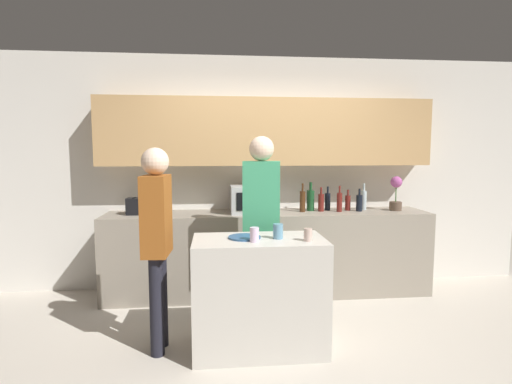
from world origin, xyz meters
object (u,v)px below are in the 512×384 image
(microwave, at_px, (254,199))
(person_left, at_px, (157,232))
(plate_on_island, at_px, (244,237))
(potted_plant, at_px, (396,193))
(bottle_6, at_px, (359,203))
(cup_2, at_px, (278,231))
(cup_0, at_px, (308,235))
(bottle_0, at_px, (302,201))
(bottle_7, at_px, (364,200))
(bottle_1, at_px, (311,200))
(cup_1, at_px, (254,235))
(bottle_5, at_px, (348,202))
(bottle_2, at_px, (321,202))
(person_center, at_px, (262,212))
(toaster, at_px, (139,206))
(bottle_3, at_px, (328,201))
(bottle_4, at_px, (339,202))

(microwave, relative_size, person_left, 0.32)
(plate_on_island, bearing_deg, potted_plant, 33.86)
(bottle_6, bearing_deg, person_left, -150.21)
(bottle_6, height_order, cup_2, bottle_6)
(bottle_6, relative_size, cup_0, 2.61)
(bottle_0, xyz_separation_m, bottle_7, (0.74, 0.08, -0.01))
(microwave, bearing_deg, bottle_1, 7.06)
(bottle_6, bearing_deg, cup_1, -134.50)
(bottle_6, xyz_separation_m, person_left, (-2.09, -1.20, -0.05))
(cup_0, relative_size, cup_1, 0.87)
(potted_plant, distance_m, bottle_5, 0.56)
(bottle_2, bearing_deg, potted_plant, -1.32)
(bottle_5, height_order, bottle_7, bottle_7)
(bottle_2, height_order, person_left, person_left)
(microwave, distance_m, cup_1, 1.38)
(potted_plant, bearing_deg, cup_2, -140.92)
(microwave, height_order, person_center, person_center)
(cup_0, bearing_deg, toaster, 138.02)
(bottle_7, xyz_separation_m, person_left, (-2.18, -1.30, -0.07))
(cup_2, bearing_deg, bottle_2, 61.74)
(toaster, height_order, bottle_3, bottle_3)
(bottle_2, distance_m, bottle_6, 0.44)
(cup_0, bearing_deg, bottle_5, 60.80)
(bottle_5, xyz_separation_m, person_center, (-1.09, -0.78, 0.03))
(bottle_0, relative_size, bottle_3, 1.18)
(toaster, xyz_separation_m, bottle_2, (2.02, 0.02, 0.01))
(bottle_2, xyz_separation_m, person_left, (-1.66, -1.23, -0.06))
(potted_plant, distance_m, bottle_4, 0.68)
(potted_plant, distance_m, person_center, 1.80)
(bottle_0, distance_m, bottle_7, 0.75)
(person_left, bearing_deg, cup_0, 85.52)
(bottle_2, distance_m, cup_1, 1.66)
(potted_plant, xyz_separation_m, bottle_4, (-0.68, -0.03, -0.08))
(plate_on_island, bearing_deg, cup_0, -17.12)
(bottle_3, height_order, cup_1, bottle_3)
(bottle_1, xyz_separation_m, bottle_6, (0.54, -0.10, -0.03))
(bottle_3, xyz_separation_m, bottle_6, (0.34, -0.11, -0.01))
(toaster, distance_m, plate_on_island, 1.63)
(person_left, bearing_deg, bottle_0, 133.96)
(bottle_3, height_order, bottle_5, bottle_3)
(bottle_0, relative_size, bottle_4, 1.10)
(bottle_2, distance_m, cup_0, 1.48)
(bottle_1, bearing_deg, cup_2, -113.49)
(bottle_7, bearing_deg, bottle_3, 178.13)
(person_left, height_order, person_center, person_center)
(microwave, xyz_separation_m, bottle_5, (1.09, 0.06, -0.06))
(bottle_1, height_order, cup_1, bottle_1)
(bottle_1, relative_size, bottle_4, 1.11)
(bottle_6, height_order, plate_on_island, bottle_6)
(cup_1, bearing_deg, cup_0, -1.65)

